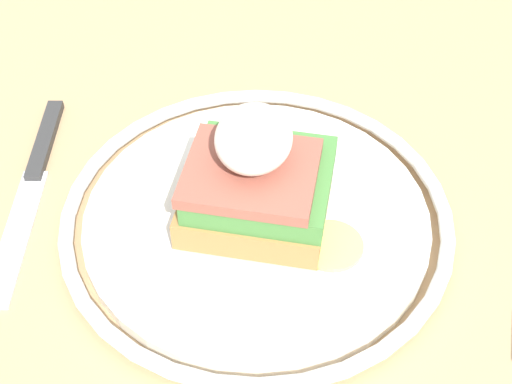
{
  "coord_description": "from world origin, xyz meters",
  "views": [
    {
      "loc": [
        -0.05,
        0.32,
        1.13
      ],
      "look_at": [
        0.01,
        0.0,
        0.79
      ],
      "focal_mm": 50.0,
      "sensor_mm": 36.0,
      "label": 1
    }
  ],
  "objects": [
    {
      "name": "sandwich",
      "position": [
        0.01,
        0.0,
        0.8
      ],
      "size": [
        0.12,
        0.09,
        0.08
      ],
      "color": "#9E703D",
      "rests_on": "plate"
    },
    {
      "name": "dining_table",
      "position": [
        0.0,
        0.0,
        0.61
      ],
      "size": [
        0.85,
        0.73,
        0.75
      ],
      "color": "tan",
      "rests_on": "ground_plane"
    },
    {
      "name": "plate",
      "position": [
        0.01,
        0.0,
        0.76
      ],
      "size": [
        0.27,
        0.27,
        0.02
      ],
      "color": "silver",
      "rests_on": "dining_table"
    },
    {
      "name": "knife",
      "position": [
        0.18,
        -0.01,
        0.75
      ],
      "size": [
        0.05,
        0.2,
        0.01
      ],
      "color": "#2D2D2D",
      "rests_on": "dining_table"
    }
  ]
}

